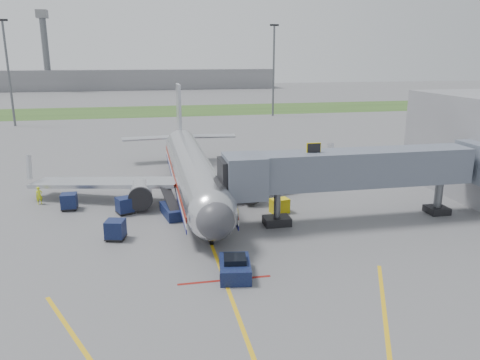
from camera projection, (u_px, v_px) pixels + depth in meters
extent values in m
plane|color=#565659|center=(215.00, 255.00, 33.49)|extent=(400.00, 400.00, 0.00)
cube|color=#2D4C1E|center=(162.00, 111.00, 118.62)|extent=(300.00, 25.00, 0.01)
cube|color=gold|center=(220.00, 267.00, 31.59)|extent=(0.25, 50.00, 0.01)
cube|color=maroon|center=(225.00, 280.00, 29.70)|extent=(6.00, 0.25, 0.01)
cylinder|color=silver|center=(192.00, 169.00, 46.97)|extent=(3.80, 28.00, 3.80)
sphere|color=silver|center=(213.00, 215.00, 33.73)|extent=(3.80, 3.80, 3.80)
sphere|color=#38383D|center=(215.00, 221.00, 32.50)|extent=(2.74, 2.74, 2.74)
cube|color=black|center=(213.00, 209.00, 33.21)|extent=(2.20, 1.20, 0.55)
cone|color=silver|center=(180.00, 141.00, 62.58)|extent=(3.80, 5.00, 3.80)
cube|color=#B7BAC1|center=(179.00, 111.00, 61.07)|extent=(0.35, 4.20, 7.00)
cube|color=#B7BAC1|center=(106.00, 183.00, 45.56)|extent=(15.10, 8.59, 1.13)
cube|color=#B7BAC1|center=(274.00, 174.00, 48.86)|extent=(15.10, 8.59, 1.13)
cylinder|color=silver|center=(140.00, 194.00, 43.48)|extent=(2.10, 3.60, 2.10)
cylinder|color=silver|center=(249.00, 188.00, 45.50)|extent=(2.10, 3.60, 2.10)
cube|color=maroon|center=(211.00, 172.00, 47.44)|extent=(0.05, 28.00, 0.45)
cube|color=navy|center=(212.00, 180.00, 47.67)|extent=(0.05, 28.00, 0.35)
cylinder|color=black|center=(211.00, 240.00, 35.30)|extent=(0.28, 0.70, 0.70)
cylinder|color=black|center=(167.00, 191.00, 47.53)|extent=(0.50, 1.00, 1.00)
cylinder|color=black|center=(217.00, 188.00, 48.54)|extent=(0.50, 1.00, 1.00)
cube|color=slate|center=(357.00, 168.00, 39.54)|extent=(20.00, 3.00, 3.00)
cube|color=slate|center=(244.00, 176.00, 37.69)|extent=(3.20, 3.60, 3.40)
cube|color=black|center=(230.00, 177.00, 37.46)|extent=(1.60, 3.00, 2.80)
cube|color=#D4BC0C|center=(314.00, 149.00, 38.30)|extent=(1.20, 0.15, 1.00)
cylinder|color=#595B60|center=(277.00, 207.00, 38.98)|extent=(0.56, 0.56, 3.10)
cube|color=black|center=(277.00, 221.00, 39.29)|extent=(2.20, 1.60, 0.70)
cylinder|color=#595B60|center=(438.00, 197.00, 41.88)|extent=(0.70, 0.70, 3.10)
cube|color=black|center=(437.00, 210.00, 42.21)|extent=(1.80, 1.80, 0.60)
cylinder|color=#595B60|center=(9.00, 75.00, 91.29)|extent=(0.44, 0.44, 20.00)
cube|color=black|center=(2.00, 20.00, 88.64)|extent=(2.00, 0.40, 0.40)
cylinder|color=#595B60|center=(274.00, 72.00, 106.68)|extent=(0.44, 0.44, 20.00)
cube|color=black|center=(274.00, 25.00, 104.03)|extent=(2.00, 0.40, 0.40)
cube|color=slate|center=(129.00, 79.00, 191.33)|extent=(120.00, 14.00, 8.00)
cylinder|color=#595B60|center=(46.00, 54.00, 178.18)|extent=(2.40, 2.40, 28.00)
cube|color=slate|center=(42.00, 14.00, 174.42)|extent=(4.00, 4.00, 3.00)
cube|color=black|center=(235.00, 269.00, 30.20)|extent=(2.40, 3.46, 0.98)
cube|color=black|center=(235.00, 260.00, 30.03)|extent=(1.62, 1.62, 0.45)
cylinder|color=black|center=(223.00, 279.00, 29.07)|extent=(0.30, 0.73, 0.71)
cylinder|color=black|center=(249.00, 279.00, 29.16)|extent=(0.30, 0.73, 0.71)
cylinder|color=black|center=(222.00, 263.00, 31.30)|extent=(0.30, 0.73, 0.71)
cylinder|color=black|center=(246.00, 263.00, 31.39)|extent=(0.30, 0.73, 0.71)
cube|color=black|center=(115.00, 229.00, 36.08)|extent=(1.68, 1.68, 1.39)
cube|color=black|center=(116.00, 237.00, 36.26)|extent=(1.74, 1.74, 0.11)
cylinder|color=black|center=(107.00, 240.00, 35.77)|extent=(0.25, 0.29, 0.25)
cylinder|color=black|center=(121.00, 240.00, 35.73)|extent=(0.25, 0.29, 0.25)
cylinder|color=black|center=(111.00, 235.00, 36.81)|extent=(0.25, 0.29, 0.25)
cylinder|color=black|center=(125.00, 235.00, 36.77)|extent=(0.25, 0.29, 0.25)
cube|color=black|center=(69.00, 201.00, 43.04)|extent=(1.37, 1.37, 1.37)
cube|color=black|center=(70.00, 208.00, 43.22)|extent=(1.41, 1.41, 0.11)
cylinder|color=black|center=(63.00, 210.00, 42.63)|extent=(0.19, 0.25, 0.25)
cylinder|color=black|center=(75.00, 210.00, 42.83)|extent=(0.19, 0.25, 0.25)
cylinder|color=black|center=(65.00, 207.00, 43.63)|extent=(0.19, 0.25, 0.25)
cylinder|color=black|center=(77.00, 206.00, 43.83)|extent=(0.19, 0.25, 0.25)
cube|color=black|center=(125.00, 205.00, 41.96)|extent=(1.75, 1.75, 1.34)
cube|color=black|center=(125.00, 212.00, 42.14)|extent=(1.81, 1.81, 0.10)
cylinder|color=black|center=(122.00, 215.00, 41.45)|extent=(0.27, 0.30, 0.24)
cylinder|color=black|center=(133.00, 213.00, 42.02)|extent=(0.27, 0.30, 0.24)
cylinder|color=black|center=(118.00, 212.00, 42.28)|extent=(0.27, 0.30, 0.24)
cylinder|color=black|center=(129.00, 210.00, 42.84)|extent=(0.27, 0.30, 0.24)
cube|color=black|center=(172.00, 211.00, 41.39)|extent=(2.07, 3.88, 0.92)
cube|color=black|center=(170.00, 199.00, 41.60)|extent=(1.65, 4.22, 1.44)
cylinder|color=black|center=(170.00, 218.00, 40.07)|extent=(0.32, 0.60, 0.57)
cylinder|color=black|center=(182.00, 217.00, 40.44)|extent=(0.32, 0.60, 0.57)
cylinder|color=black|center=(163.00, 209.00, 42.44)|extent=(0.32, 0.60, 0.57)
cylinder|color=black|center=(174.00, 208.00, 42.81)|extent=(0.32, 0.60, 0.57)
cube|color=#D4BC0C|center=(280.00, 206.00, 42.26)|extent=(1.81, 1.39, 1.30)
cylinder|color=black|center=(274.00, 212.00, 42.18)|extent=(0.28, 0.36, 0.32)
cylinder|color=black|center=(285.00, 210.00, 42.60)|extent=(0.28, 0.36, 0.32)
imported|color=#CFE11A|center=(39.00, 195.00, 44.62)|extent=(0.72, 0.59, 1.71)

